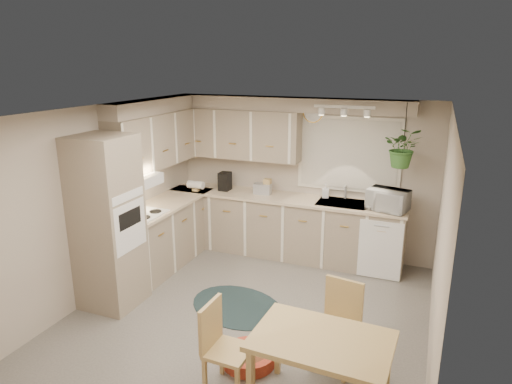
% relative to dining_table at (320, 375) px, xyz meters
% --- Properties ---
extents(floor, '(4.20, 4.20, 0.00)m').
position_rel_dining_table_xyz_m(floor, '(-1.15, 1.24, -0.36)').
color(floor, slate).
rests_on(floor, ground).
extents(ceiling, '(4.20, 4.20, 0.00)m').
position_rel_dining_table_xyz_m(ceiling, '(-1.15, 1.24, 2.04)').
color(ceiling, silver).
rests_on(ceiling, wall_back).
extents(wall_back, '(4.00, 0.04, 2.40)m').
position_rel_dining_table_xyz_m(wall_back, '(-1.15, 3.34, 0.84)').
color(wall_back, '#AD9F8F').
rests_on(wall_back, floor).
extents(wall_front, '(4.00, 0.04, 2.40)m').
position_rel_dining_table_xyz_m(wall_front, '(-1.15, -0.86, 0.84)').
color(wall_front, '#AD9F8F').
rests_on(wall_front, floor).
extents(wall_left, '(0.04, 4.20, 2.40)m').
position_rel_dining_table_xyz_m(wall_left, '(-3.15, 1.24, 0.84)').
color(wall_left, '#AD9F8F').
rests_on(wall_left, floor).
extents(wall_right, '(0.04, 4.20, 2.40)m').
position_rel_dining_table_xyz_m(wall_right, '(0.85, 1.24, 0.84)').
color(wall_right, '#AD9F8F').
rests_on(wall_right, floor).
extents(base_cab_left, '(0.60, 1.85, 0.90)m').
position_rel_dining_table_xyz_m(base_cab_left, '(-2.85, 2.11, 0.09)').
color(base_cab_left, gray).
rests_on(base_cab_left, floor).
extents(base_cab_back, '(3.60, 0.60, 0.90)m').
position_rel_dining_table_xyz_m(base_cab_back, '(-1.35, 3.04, 0.09)').
color(base_cab_back, gray).
rests_on(base_cab_back, floor).
extents(counter_left, '(0.64, 1.89, 0.04)m').
position_rel_dining_table_xyz_m(counter_left, '(-2.84, 2.11, 0.56)').
color(counter_left, beige).
rests_on(counter_left, base_cab_left).
extents(counter_back, '(3.64, 0.64, 0.04)m').
position_rel_dining_table_xyz_m(counter_back, '(-1.35, 3.03, 0.56)').
color(counter_back, beige).
rests_on(counter_back, base_cab_back).
extents(oven_stack, '(0.65, 0.65, 2.10)m').
position_rel_dining_table_xyz_m(oven_stack, '(-2.83, 0.86, 0.69)').
color(oven_stack, gray).
rests_on(oven_stack, floor).
extents(wall_oven_face, '(0.02, 0.56, 0.58)m').
position_rel_dining_table_xyz_m(wall_oven_face, '(-2.51, 0.86, 0.69)').
color(wall_oven_face, silver).
rests_on(wall_oven_face, oven_stack).
extents(upper_cab_left, '(0.35, 2.00, 0.75)m').
position_rel_dining_table_xyz_m(upper_cab_left, '(-2.98, 2.24, 1.47)').
color(upper_cab_left, gray).
rests_on(upper_cab_left, wall_left).
extents(upper_cab_back, '(2.00, 0.35, 0.75)m').
position_rel_dining_table_xyz_m(upper_cab_back, '(-2.15, 3.16, 1.47)').
color(upper_cab_back, gray).
rests_on(upper_cab_back, wall_back).
extents(soffit_left, '(0.30, 2.00, 0.20)m').
position_rel_dining_table_xyz_m(soffit_left, '(-3.00, 2.24, 1.94)').
color(soffit_left, '#AD9F8F').
rests_on(soffit_left, wall_left).
extents(soffit_back, '(3.60, 0.30, 0.20)m').
position_rel_dining_table_xyz_m(soffit_back, '(-1.35, 3.19, 1.94)').
color(soffit_back, '#AD9F8F').
rests_on(soffit_back, wall_back).
extents(cooktop, '(0.52, 0.58, 0.02)m').
position_rel_dining_table_xyz_m(cooktop, '(-2.83, 1.54, 0.59)').
color(cooktop, silver).
rests_on(cooktop, counter_left).
extents(range_hood, '(0.40, 0.60, 0.14)m').
position_rel_dining_table_xyz_m(range_hood, '(-2.85, 1.54, 1.04)').
color(range_hood, silver).
rests_on(range_hood, upper_cab_left).
extents(window_blinds, '(1.40, 0.02, 1.00)m').
position_rel_dining_table_xyz_m(window_blinds, '(-0.45, 3.31, 1.24)').
color(window_blinds, beige).
rests_on(window_blinds, wall_back).
extents(window_frame, '(1.50, 0.02, 1.10)m').
position_rel_dining_table_xyz_m(window_frame, '(-0.45, 3.32, 1.24)').
color(window_frame, beige).
rests_on(window_frame, wall_back).
extents(sink, '(0.70, 0.48, 0.10)m').
position_rel_dining_table_xyz_m(sink, '(-0.45, 3.04, 0.54)').
color(sink, '#ADB0B5').
rests_on(sink, counter_back).
extents(dishwasher_front, '(0.58, 0.02, 0.83)m').
position_rel_dining_table_xyz_m(dishwasher_front, '(0.15, 2.73, 0.07)').
color(dishwasher_front, silver).
rests_on(dishwasher_front, base_cab_back).
extents(track_light_bar, '(0.80, 0.04, 0.04)m').
position_rel_dining_table_xyz_m(track_light_bar, '(-0.45, 2.79, 1.97)').
color(track_light_bar, silver).
rests_on(track_light_bar, ceiling).
extents(wall_clock, '(0.30, 0.03, 0.30)m').
position_rel_dining_table_xyz_m(wall_clock, '(-1.00, 3.31, 1.82)').
color(wall_clock, '#E0AF4F').
rests_on(wall_clock, wall_back).
extents(dining_table, '(1.17, 0.81, 0.71)m').
position_rel_dining_table_xyz_m(dining_table, '(0.00, 0.00, 0.00)').
color(dining_table, tan).
rests_on(dining_table, floor).
extents(chair_left, '(0.41, 0.41, 0.85)m').
position_rel_dining_table_xyz_m(chair_left, '(-0.83, -0.04, 0.07)').
color(chair_left, tan).
rests_on(chair_left, floor).
extents(chair_back, '(0.47, 0.47, 0.87)m').
position_rel_dining_table_xyz_m(chair_back, '(-0.01, 0.64, 0.08)').
color(chair_back, tan).
rests_on(chair_back, floor).
extents(braided_rug, '(1.47, 1.28, 0.01)m').
position_rel_dining_table_xyz_m(braided_rug, '(-1.36, 1.32, -0.35)').
color(braided_rug, black).
rests_on(braided_rug, floor).
extents(pet_bed, '(0.70, 0.70, 0.12)m').
position_rel_dining_table_xyz_m(pet_bed, '(-0.81, 0.38, -0.29)').
color(pet_bed, '#BB4025').
rests_on(pet_bed, floor).
extents(microwave, '(0.58, 0.42, 0.36)m').
position_rel_dining_table_xyz_m(microwave, '(0.18, 2.94, 0.76)').
color(microwave, silver).
rests_on(microwave, counter_back).
extents(soap_bottle, '(0.14, 0.23, 0.10)m').
position_rel_dining_table_xyz_m(soap_bottle, '(-0.74, 3.19, 0.63)').
color(soap_bottle, silver).
rests_on(soap_bottle, counter_back).
extents(hanging_plant, '(0.52, 0.57, 0.42)m').
position_rel_dining_table_xyz_m(hanging_plant, '(0.32, 2.94, 1.40)').
color(hanging_plant, '#346628').
rests_on(hanging_plant, ceiling).
extents(coffee_maker, '(0.16, 0.20, 0.29)m').
position_rel_dining_table_xyz_m(coffee_maker, '(-2.32, 3.04, 0.73)').
color(coffee_maker, black).
rests_on(coffee_maker, counter_back).
extents(toaster, '(0.27, 0.17, 0.16)m').
position_rel_dining_table_xyz_m(toaster, '(-1.69, 3.06, 0.66)').
color(toaster, '#ADB0B5').
rests_on(toaster, counter_back).
extents(knife_block, '(0.11, 0.11, 0.23)m').
position_rel_dining_table_xyz_m(knife_block, '(-1.62, 3.09, 0.70)').
color(knife_block, tan).
rests_on(knife_block, counter_back).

